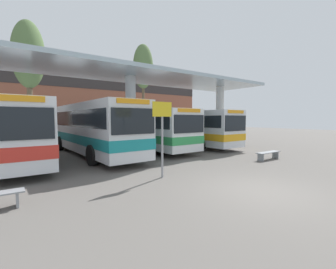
% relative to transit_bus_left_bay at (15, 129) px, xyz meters
% --- Properties ---
extents(ground_plane, '(100.00, 100.00, 0.00)m').
position_rel_transit_bus_left_bay_xyz_m(ground_plane, '(6.61, -11.14, -1.85)').
color(ground_plane, '#605B56').
extents(townhouse_backdrop, '(40.00, 0.58, 8.44)m').
position_rel_transit_bus_left_bay_xyz_m(townhouse_backdrop, '(6.61, 15.44, 3.07)').
color(townhouse_backdrop, brown).
rests_on(townhouse_backdrop, ground_plane).
extents(station_canopy, '(22.90, 5.65, 5.58)m').
position_rel_transit_bus_left_bay_xyz_m(station_canopy, '(6.61, -1.23, 3.04)').
color(station_canopy, silver).
rests_on(station_canopy, ground_plane).
extents(transit_bus_left_bay, '(2.91, 11.89, 3.29)m').
position_rel_transit_bus_left_bay_xyz_m(transit_bus_left_bay, '(0.00, 0.00, 0.00)').
color(transit_bus_left_bay, silver).
rests_on(transit_bus_left_bay, ground_plane).
extents(transit_bus_center_bay, '(3.04, 12.34, 3.38)m').
position_rel_transit_bus_left_bay_xyz_m(transit_bus_center_bay, '(4.23, 0.11, 0.04)').
color(transit_bus_center_bay, silver).
rests_on(transit_bus_center_bay, ground_plane).
extents(transit_bus_right_bay, '(3.10, 11.95, 3.08)m').
position_rel_transit_bus_left_bay_xyz_m(transit_bus_right_bay, '(8.49, 0.88, -0.11)').
color(transit_bus_right_bay, white).
rests_on(transit_bus_right_bay, ground_plane).
extents(transit_bus_far_right_bay, '(2.94, 11.82, 3.07)m').
position_rel_transit_bus_left_bay_xyz_m(transit_bus_far_right_bay, '(12.79, 0.75, -0.12)').
color(transit_bus_far_right_bay, silver).
rests_on(transit_bus_far_right_bay, ground_plane).
extents(waiting_bench_mid_platform, '(1.95, 0.44, 0.46)m').
position_rel_transit_bus_left_bay_xyz_m(waiting_bench_mid_platform, '(12.32, -8.00, -1.50)').
color(waiting_bench_mid_platform, gray).
rests_on(waiting_bench_mid_platform, ground_plane).
extents(info_sign_platform, '(0.90, 0.09, 3.12)m').
position_rel_transit_bus_left_bay_xyz_m(info_sign_platform, '(4.88, -7.75, 0.37)').
color(info_sign_platform, gray).
rests_on(info_sign_platform, ground_plane).
extents(poplar_tree_behind_left, '(2.46, 2.46, 10.32)m').
position_rel_transit_bus_left_bay_xyz_m(poplar_tree_behind_left, '(1.19, 6.19, 5.63)').
color(poplar_tree_behind_left, brown).
rests_on(poplar_tree_behind_left, ground_plane).
extents(poplar_tree_behind_right, '(2.20, 2.20, 10.63)m').
position_rel_transit_bus_left_bay_xyz_m(poplar_tree_behind_right, '(12.07, 6.86, 6.24)').
color(poplar_tree_behind_right, brown).
rests_on(poplar_tree_behind_right, ground_plane).
extents(parked_car_street, '(4.32, 2.17, 2.09)m').
position_rel_transit_bus_left_bay_xyz_m(parked_car_street, '(11.66, 11.55, -0.83)').
color(parked_car_street, silver).
rests_on(parked_car_street, ground_plane).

